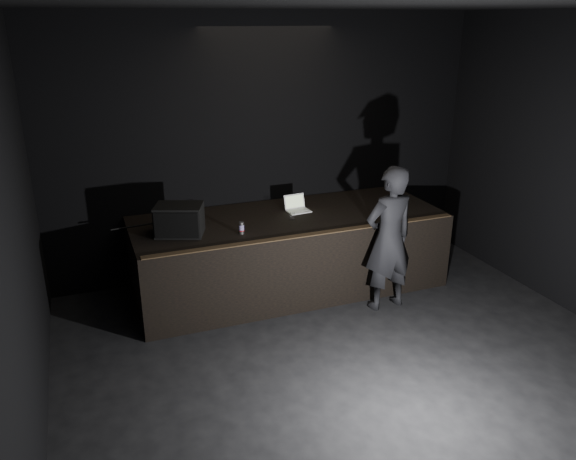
# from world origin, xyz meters

# --- Properties ---
(ground) EXTENTS (7.00, 7.00, 0.00)m
(ground) POSITION_xyz_m (0.00, 0.00, 0.00)
(ground) COLOR black
(ground) RESTS_ON ground
(room_walls) EXTENTS (6.10, 7.10, 3.52)m
(room_walls) POSITION_xyz_m (0.00, 0.00, 2.02)
(room_walls) COLOR black
(room_walls) RESTS_ON ground
(stage_riser) EXTENTS (4.00, 1.50, 1.00)m
(stage_riser) POSITION_xyz_m (0.00, 2.73, 0.50)
(stage_riser) COLOR black
(stage_riser) RESTS_ON ground
(riser_lip) EXTENTS (3.92, 0.10, 0.01)m
(riser_lip) POSITION_xyz_m (0.00, 2.02, 1.01)
(riser_lip) COLOR brown
(riser_lip) RESTS_ON stage_riser
(stage_monitor) EXTENTS (0.64, 0.56, 0.36)m
(stage_monitor) POSITION_xyz_m (-1.43, 2.58, 1.18)
(stage_monitor) COLOR black
(stage_monitor) RESTS_ON stage_riser
(cable) EXTENTS (1.00, 0.14, 0.02)m
(cable) POSITION_xyz_m (-1.69, 3.06, 1.01)
(cable) COLOR black
(cable) RESTS_ON stage_riser
(laptop) EXTENTS (0.32, 0.29, 0.20)m
(laptop) POSITION_xyz_m (0.18, 2.91, 1.05)
(laptop) COLOR white
(laptop) RESTS_ON stage_riser
(beer_can) EXTENTS (0.06, 0.06, 0.15)m
(beer_can) POSITION_xyz_m (-0.74, 2.34, 1.07)
(beer_can) COLOR silver
(beer_can) RESTS_ON stage_riser
(plastic_cup) EXTENTS (0.07, 0.07, 0.09)m
(plastic_cup) POSITION_xyz_m (-0.00, 2.60, 1.05)
(plastic_cup) COLOR white
(plastic_cup) RESTS_ON stage_riser
(wii_remote) EXTENTS (0.10, 0.13, 0.03)m
(wii_remote) POSITION_xyz_m (1.05, 2.08, 1.01)
(wii_remote) COLOR white
(wii_remote) RESTS_ON stage_riser
(person) EXTENTS (0.70, 0.50, 1.81)m
(person) POSITION_xyz_m (0.93, 1.78, 0.90)
(person) COLOR black
(person) RESTS_ON ground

